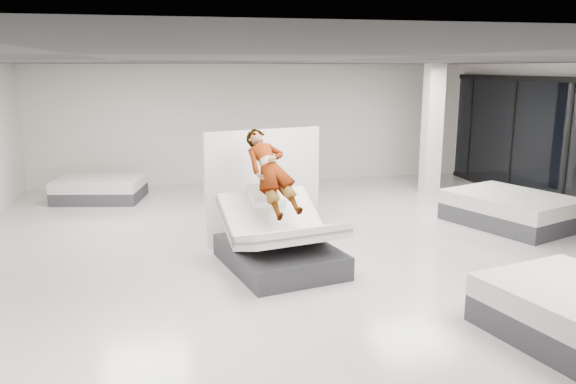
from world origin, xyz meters
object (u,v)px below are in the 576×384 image
(person, at_px, (271,186))
(flat_bed_left_far, at_px, (100,189))
(remote, at_px, (293,202))
(divider_panel, at_px, (264,185))
(column, at_px, (432,130))
(flat_bed_right_far, at_px, (511,210))
(hero_bed, at_px, (279,243))

(person, xyz_separation_m, flat_bed_left_far, (-3.25, 5.14, -0.99))
(flat_bed_left_far, bearing_deg, remote, -56.89)
(person, height_order, divider_panel, divider_panel)
(flat_bed_left_far, relative_size, column, 0.68)
(remote, height_order, flat_bed_right_far, remote)
(remote, relative_size, divider_panel, 0.06)
(flat_bed_left_far, bearing_deg, flat_bed_right_far, -25.42)
(remote, height_order, divider_panel, divider_panel)
(remote, xyz_separation_m, flat_bed_right_far, (4.80, 1.47, -0.74))
(divider_panel, xyz_separation_m, flat_bed_right_far, (5.02, -0.03, -0.70))
(person, distance_m, divider_panel, 1.23)
(hero_bed, relative_size, flat_bed_left_far, 1.07)
(flat_bed_right_far, relative_size, column, 0.86)
(remote, relative_size, flat_bed_right_far, 0.05)
(person, distance_m, flat_bed_left_far, 6.16)
(column, bearing_deg, flat_bed_right_far, -83.39)
(column, bearing_deg, hero_bed, -136.42)
(remote, distance_m, divider_panel, 1.51)
(person, height_order, flat_bed_right_far, person)
(hero_bed, height_order, person, person)
(divider_panel, relative_size, column, 0.70)
(person, distance_m, remote, 0.46)
(flat_bed_right_far, bearing_deg, flat_bed_left_far, 154.58)
(person, relative_size, flat_bed_right_far, 0.63)
(person, bearing_deg, divider_panel, 73.49)
(flat_bed_right_far, distance_m, column, 3.26)
(hero_bed, distance_m, flat_bed_right_far, 5.24)
(person, height_order, flat_bed_left_far, person)
(hero_bed, height_order, flat_bed_left_far, hero_bed)
(flat_bed_right_far, height_order, flat_bed_left_far, flat_bed_right_far)
(remote, bearing_deg, flat_bed_left_far, 110.25)
(remote, height_order, flat_bed_left_far, remote)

